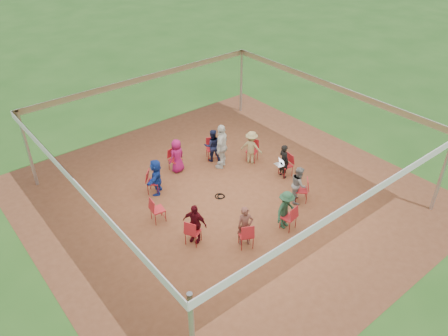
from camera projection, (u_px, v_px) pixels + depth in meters
ground at (226, 196)px, 15.62m from camera, size 80.00×80.00×0.00m
dirt_patch at (226, 196)px, 15.62m from camera, size 13.00×13.00×0.00m
tent at (227, 138)px, 14.33m from camera, size 10.33×10.33×3.00m
chair_0 at (286, 165)px, 16.50m from camera, size 0.50×0.48×0.90m
chair_1 at (252, 151)px, 17.39m from camera, size 0.58×0.58×0.90m
chair_2 at (212, 149)px, 17.52m from camera, size 0.57×0.58×0.90m
chair_3 at (175, 160)px, 16.82m from camera, size 0.49×0.50×0.90m
chair_4 at (153, 182)px, 15.58m from camera, size 0.61×0.61×0.90m
chair_5 at (158, 210)px, 14.25m from camera, size 0.50×0.48×0.90m
chair_6 at (193, 232)px, 13.36m from camera, size 0.58×0.58×0.90m
chair_7 at (246, 235)px, 13.23m from camera, size 0.57×0.58×0.90m
chair_8 at (288, 217)px, 13.93m from camera, size 0.49×0.50×0.90m
chair_9 at (302, 190)px, 15.17m from camera, size 0.61×0.61×0.90m
person_seated_0 at (284, 161)px, 16.32m from camera, size 0.39×0.54×1.36m
person_seated_1 at (251, 147)px, 17.17m from camera, size 0.80×0.98×1.36m
person_seated_2 at (212, 145)px, 17.29m from camera, size 0.76×0.64×1.36m
person_seated_3 at (177, 156)px, 16.63m from camera, size 0.72×0.48×1.36m
person_seated_4 at (156, 177)px, 15.44m from camera, size 1.22×1.24×1.36m
person_seated_5 at (195, 223)px, 13.32m from camera, size 0.73×0.90×1.36m
person_seated_6 at (245, 226)px, 13.20m from camera, size 0.59×0.51×1.36m
person_seated_7 at (286, 210)px, 13.86m from camera, size 0.94×0.58×1.36m
person_seated_8 at (299, 184)px, 15.05m from camera, size 0.74×0.74×1.36m
standing_person at (222, 146)px, 16.78m from camera, size 1.20×1.06×1.83m
cable_coil at (220, 196)px, 15.58m from camera, size 0.36×0.36×0.03m
laptop at (280, 163)px, 16.27m from camera, size 0.32×0.38×0.24m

